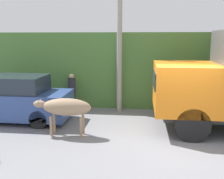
% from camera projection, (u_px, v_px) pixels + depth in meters
% --- Properties ---
extents(ground_plane, '(60.00, 60.00, 0.00)m').
position_uv_depth(ground_plane, '(179.00, 144.00, 7.96)').
color(ground_plane, gray).
extents(hillside_embankment, '(32.00, 5.56, 3.41)m').
position_uv_depth(hillside_embankment, '(164.00, 65.00, 14.13)').
color(hillside_embankment, '#4C7A38').
rests_on(hillside_embankment, ground_plane).
extents(brown_cow, '(1.94, 0.57, 1.25)m').
position_uv_depth(brown_cow, '(65.00, 108.00, 8.55)').
color(brown_cow, '#9E7F60').
rests_on(brown_cow, ground_plane).
extents(parked_suv, '(4.60, 1.73, 1.77)m').
position_uv_depth(parked_suv, '(11.00, 99.00, 10.10)').
color(parked_suv, '#334C8C').
rests_on(parked_suv, ground_plane).
extents(pedestrian_on_hill, '(0.45, 0.45, 1.63)m').
position_uv_depth(pedestrian_on_hill, '(72.00, 90.00, 11.63)').
color(pedestrian_on_hill, '#38332D').
rests_on(pedestrian_on_hill, ground_plane).
extents(utility_pole, '(0.90, 0.22, 6.82)m').
position_uv_depth(utility_pole, '(120.00, 29.00, 10.92)').
color(utility_pole, '#9E998E').
rests_on(utility_pole, ground_plane).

